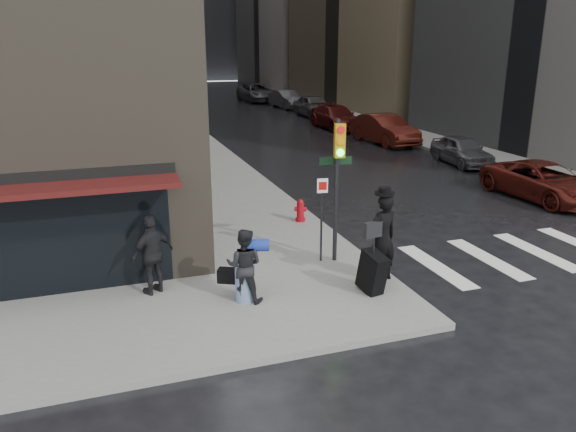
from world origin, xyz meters
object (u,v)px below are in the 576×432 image
at_px(man_greycoat, 153,254).
at_px(parked_car_1, 462,150).
at_px(man_jeans, 244,265).
at_px(traffic_light, 336,172).
at_px(parked_car_0, 544,181).
at_px(parked_car_6, 258,93).
at_px(parked_car_3, 336,117).
at_px(parked_car_4, 314,106).
at_px(parked_car_2, 384,129).
at_px(parked_car_5, 287,99).
at_px(man_overcoat, 380,243).
at_px(fire_hydrant, 300,211).

xyz_separation_m(man_greycoat, parked_car_1, (15.06, 9.95, -0.39)).
distance_m(man_jeans, traffic_light, 3.43).
relative_size(man_jeans, parked_car_0, 0.34).
height_order(man_jeans, parked_car_6, man_jeans).
relative_size(parked_car_3, parked_car_4, 1.08).
distance_m(man_greycoat, traffic_light, 4.74).
xyz_separation_m(man_greycoat, traffic_light, (4.50, 0.43, 1.42)).
bearing_deg(parked_car_4, parked_car_0, -93.10).
bearing_deg(parked_car_2, man_jeans, -131.23).
xyz_separation_m(parked_car_3, parked_car_5, (0.72, 12.17, 0.00)).
xyz_separation_m(man_overcoat, parked_car_3, (9.05, 23.23, -0.36)).
height_order(traffic_light, parked_car_4, traffic_light).
xyz_separation_m(man_jeans, parked_car_2, (12.49, 17.07, -0.16)).
xyz_separation_m(parked_car_2, parked_car_4, (0.54, 12.17, 0.01)).
relative_size(parked_car_3, parked_car_6, 0.86).
relative_size(parked_car_2, parked_car_5, 1.08).
distance_m(man_greycoat, parked_car_0, 14.73).
bearing_deg(parked_car_5, parked_car_3, -99.09).
distance_m(man_overcoat, parked_car_4, 30.92).
bearing_deg(parked_car_5, parked_car_6, 91.98).
bearing_deg(man_greycoat, parked_car_4, -147.11).
xyz_separation_m(man_jeans, parked_car_6, (12.12, 41.41, -0.13)).
bearing_deg(parked_car_2, man_greycoat, -136.71).
bearing_deg(man_jeans, traffic_light, -124.45).
height_order(man_jeans, parked_car_5, man_jeans).
relative_size(fire_hydrant, parked_car_6, 0.12).
height_order(parked_car_1, parked_car_5, parked_car_5).
distance_m(man_jeans, man_greycoat, 2.07).
distance_m(parked_car_0, parked_car_2, 12.17).
bearing_deg(traffic_light, man_overcoat, -64.36).
bearing_deg(parked_car_2, fire_hydrant, -132.73).
height_order(man_overcoat, parked_car_4, man_overcoat).
xyz_separation_m(man_greycoat, parked_car_4, (14.82, 28.21, -0.24)).
relative_size(man_greycoat, parked_car_1, 0.46).
bearing_deg(parked_car_0, man_greycoat, -168.19).
relative_size(man_overcoat, man_jeans, 1.40).
bearing_deg(parked_car_4, man_overcoat, -110.25).
bearing_deg(parked_car_4, parked_car_5, 89.18).
bearing_deg(parked_car_0, parked_car_4, 85.15).
distance_m(parked_car_0, parked_car_1, 6.14).
bearing_deg(parked_car_4, man_greycoat, -119.38).
xyz_separation_m(man_greycoat, fire_hydrant, (4.84, 3.82, -0.59)).
bearing_deg(man_greycoat, parked_car_2, -161.07).
height_order(fire_hydrant, parked_car_6, parked_car_6).
xyz_separation_m(parked_car_1, parked_car_6, (-1.15, 30.42, 0.17)).
distance_m(parked_car_0, parked_car_5, 30.43).
distance_m(man_jeans, fire_hydrant, 5.75).
xyz_separation_m(parked_car_2, parked_car_3, (-0.26, 6.08, -0.06)).
xyz_separation_m(parked_car_1, parked_car_4, (-0.24, 18.25, 0.15)).
height_order(traffic_light, parked_car_0, traffic_light).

